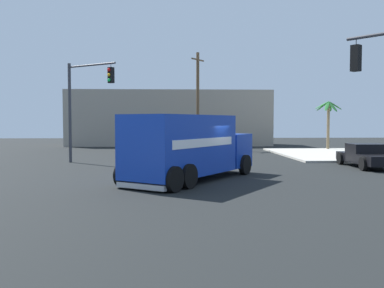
{
  "coord_description": "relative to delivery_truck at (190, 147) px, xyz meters",
  "views": [
    {
      "loc": [
        -1.48,
        -20.22,
        2.69
      ],
      "look_at": [
        -0.56,
        -0.58,
        1.66
      ],
      "focal_mm": 40.23,
      "sensor_mm": 36.0,
      "label": 1
    }
  ],
  "objects": [
    {
      "name": "building_backdrop",
      "position": [
        -1.06,
        29.49,
        1.52
      ],
      "size": [
        22.49,
        6.0,
        6.12
      ],
      "primitive_type": "cube",
      "color": "gray",
      "rests_on": "ground"
    },
    {
      "name": "traffic_light_primary",
      "position": [
        -6.5,
        8.36,
        2.68
      ],
      "size": [
        3.42,
        2.44,
        6.48
      ],
      "color": "#38383D",
      "rests_on": "ground"
    },
    {
      "name": "pickup_black",
      "position": [
        10.71,
        5.15,
        -0.82
      ],
      "size": [
        2.36,
        5.25,
        1.38
      ],
      "color": "black",
      "rests_on": "ground"
    },
    {
      "name": "delivery_truck",
      "position": [
        0.0,
        0.0,
        0.0
      ],
      "size": [
        6.61,
        8.07,
        2.98
      ],
      "color": "#1438AD",
      "rests_on": "ground"
    },
    {
      "name": "utility_pole",
      "position": [
        1.73,
        22.55,
        3.3
      ],
      "size": [
        1.35,
        1.88,
        9.4
      ],
      "color": "brown",
      "rests_on": "ground"
    },
    {
      "name": "sidewalk_corner_far",
      "position": [
        14.35,
        14.38,
        -1.47
      ],
      "size": [
        12.95,
        12.95,
        0.14
      ],
      "primitive_type": "cube",
      "color": "#B2ADA0",
      "rests_on": "ground"
    },
    {
      "name": "ground_plane",
      "position": [
        0.68,
        0.71,
        -1.54
      ],
      "size": [
        100.0,
        100.0,
        0.0
      ],
      "primitive_type": "plane",
      "color": "black"
    },
    {
      "name": "palm_tree_far",
      "position": [
        13.79,
        20.04,
        1.63
      ],
      "size": [
        2.68,
        2.31,
        4.47
      ],
      "color": "#7A6647",
      "rests_on": "sidewalk_corner_far"
    }
  ]
}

